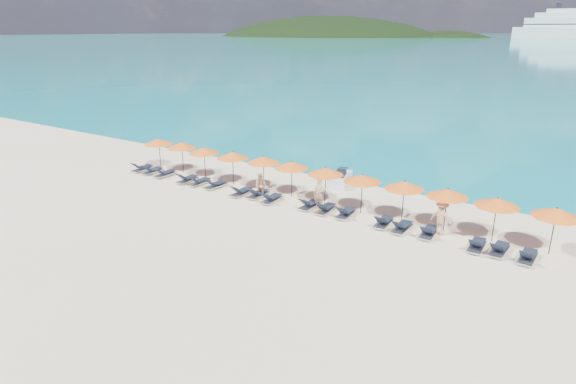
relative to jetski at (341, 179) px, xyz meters
The scene contains 37 objects.
ground 9.18m from the jetski, 90.65° to the right, with size 1400.00×1400.00×0.00m, color beige.
headland_main 611.00m from the jetski, 119.48° to the left, with size 374.00×242.00×126.50m.
headland_small 572.01m from the jetski, 105.24° to the left, with size 162.00×126.00×85.50m.
jetski is the anchor object (origin of this frame).
beachgoer_a 4.97m from the jetski, 77.14° to the right, with size 0.68×0.45×1.87m, color tan.
beachgoer_b 5.78m from the jetski, 119.44° to the right, with size 0.74×0.43×1.52m, color tan.
beachgoer_c 9.09m from the jetski, 29.69° to the right, with size 1.16×0.54×1.79m, color tan.
umbrella_0 13.49m from the jetski, 163.20° to the right, with size 2.10×2.10×2.28m.
umbrella_1 11.36m from the jetski, 160.30° to the right, with size 2.10×2.10×2.28m.
umbrella_2 9.32m from the jetski, 153.84° to the right, with size 2.10×2.10×2.28m.
umbrella_3 7.25m from the jetski, 145.62° to the right, with size 2.10×2.10×2.28m.
umbrella_4 5.42m from the jetski, 132.72° to the right, with size 2.10×2.10×2.28m.
umbrella_5 4.40m from the jetski, 109.46° to the right, with size 2.10×2.10×2.28m.
umbrella_6 4.34m from the jetski, 75.95° to the right, with size 2.10×2.10×2.28m.
umbrella_7 5.44m from the jetski, 50.22° to the right, with size 2.10×2.10×2.28m.
umbrella_8 7.07m from the jetski, 34.56° to the right, with size 2.10×2.10×2.28m.
umbrella_9 8.98m from the jetski, 26.46° to the right, with size 2.10×2.10×2.28m.
umbrella_10 11.10m from the jetski, 21.20° to the right, with size 2.10×2.10×2.28m.
umbrella_11 13.41m from the jetski, 17.38° to the right, with size 2.10×2.10×2.28m.
lounger_0 14.36m from the jetski, 159.10° to the right, with size 0.66×1.71×0.66m.
lounger_1 13.34m from the jetski, 157.38° to the right, with size 0.73×1.74×0.66m.
lounger_2 12.16m from the jetski, 154.93° to the right, with size 0.62×1.70×0.66m.
lounger_3 10.24m from the jetski, 149.09° to the right, with size 0.71×1.73×0.66m.
lounger_4 9.32m from the jetski, 145.88° to the right, with size 0.70×1.73×0.66m.
lounger_5 8.20m from the jetski, 141.29° to the right, with size 0.76×1.75×0.66m.
lounger_6 6.73m from the jetski, 127.61° to the right, with size 0.65×1.71×0.66m.
lounger_7 5.90m from the jetski, 120.93° to the right, with size 0.67×1.72×0.66m.
lounger_8 5.64m from the jetski, 108.98° to the right, with size 0.70×1.73×0.66m.
lounger_9 4.99m from the jetski, 83.33° to the right, with size 0.71×1.73×0.66m.
lounger_10 5.30m from the jetski, 71.88° to the right, with size 0.70×1.73×0.66m.
lounger_11 5.76m from the jetski, 59.88° to the right, with size 0.77×1.75×0.66m.
lounger_12 7.20m from the jetski, 44.69° to the right, with size 0.73×1.74×0.66m.
lounger_13 8.05m from the jetski, 40.09° to the right, with size 0.64×1.71×0.66m.
lounger_14 9.06m from the jetski, 34.13° to the right, with size 0.74×1.74×0.66m.
lounger_15 11.18m from the jetski, 28.35° to the right, with size 0.68×1.72×0.66m.
lounger_16 11.98m from the jetski, 25.73° to the right, with size 0.72×1.73×0.66m.
lounger_17 13.11m from the jetski, 23.82° to the right, with size 0.69×1.72×0.66m.
Camera 1 is at (13.83, -17.92, 9.74)m, focal length 30.00 mm.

